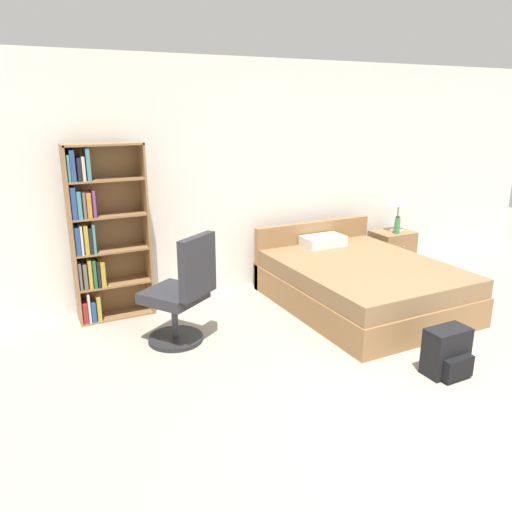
# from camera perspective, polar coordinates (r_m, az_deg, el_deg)

# --- Properties ---
(ground_plane) EXTENTS (14.00, 14.00, 0.00)m
(ground_plane) POSITION_cam_1_polar(r_m,az_deg,el_deg) (3.89, 23.27, -17.29)
(ground_plane) COLOR #A39989
(wall_back) EXTENTS (9.00, 0.06, 2.60)m
(wall_back) POSITION_cam_1_polar(r_m,az_deg,el_deg) (5.87, 0.03, 9.04)
(wall_back) COLOR white
(wall_back) RESTS_ON ground_plane
(bookshelf) EXTENTS (0.74, 0.26, 1.76)m
(bookshelf) POSITION_cam_1_polar(r_m,az_deg,el_deg) (5.13, -17.47, 2.38)
(bookshelf) COLOR olive
(bookshelf) RESTS_ON ground_plane
(bed) EXTENTS (1.58, 2.03, 0.74)m
(bed) POSITION_cam_1_polar(r_m,az_deg,el_deg) (5.53, 11.65, -2.97)
(bed) COLOR olive
(bed) RESTS_ON ground_plane
(office_chair) EXTENTS (0.69, 0.72, 1.04)m
(office_chair) POSITION_cam_1_polar(r_m,az_deg,el_deg) (4.51, -8.43, -4.39)
(office_chair) COLOR #232326
(office_chair) RESTS_ON ground_plane
(nightstand) EXTENTS (0.51, 0.43, 0.52)m
(nightstand) POSITION_cam_1_polar(r_m,az_deg,el_deg) (6.83, 15.23, 0.62)
(nightstand) COLOR olive
(nightstand) RESTS_ON ground_plane
(table_lamp) EXTENTS (0.27, 0.27, 0.50)m
(table_lamp) POSITION_cam_1_polar(r_m,az_deg,el_deg) (6.71, 16.03, 6.05)
(table_lamp) COLOR #B2B2B7
(table_lamp) RESTS_ON nightstand
(water_bottle) EXTENTS (0.07, 0.07, 0.23)m
(water_bottle) POSITION_cam_1_polar(r_m,az_deg,el_deg) (6.65, 15.84, 3.39)
(water_bottle) COLOR #3F8C4C
(water_bottle) RESTS_ON nightstand
(backpack_black) EXTENTS (0.36, 0.27, 0.39)m
(backpack_black) POSITION_cam_1_polar(r_m,az_deg,el_deg) (4.37, 21.03, -10.28)
(backpack_black) COLOR black
(backpack_black) RESTS_ON ground_plane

